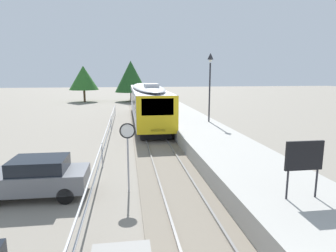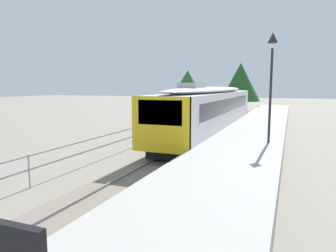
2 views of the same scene
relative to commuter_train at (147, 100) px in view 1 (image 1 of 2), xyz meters
The scene contains 11 objects.
ground_plane 5.32m from the commuter_train, 128.07° to the right, with size 160.00×160.00×0.00m, color gray.
track_rails 4.37m from the commuter_train, 90.00° to the right, with size 3.20×60.00×0.14m.
commuter_train is the anchor object (origin of this frame).
station_platform 5.30m from the commuter_train, 49.69° to the right, with size 3.90×60.00×0.90m, color #A8A59E.
platform_lamp_mid_platform 7.99m from the commuter_train, 53.88° to the right, with size 0.34×0.34×5.35m.
platform_notice_board 20.76m from the commuter_train, 81.08° to the right, with size 1.20×0.08×1.80m.
speed_limit_sign 17.26m from the commuter_train, 96.69° to the right, with size 0.61×0.10×2.81m.
carpark_fence 14.27m from the commuter_train, 103.42° to the right, with size 0.06×36.06×1.25m.
parked_hatchback_grey 18.03m from the commuter_train, 107.96° to the right, with size 4.02×1.82×1.53m.
tree_behind_carpark 24.08m from the commuter_train, 112.10° to the left, with size 4.87×4.87×5.99m.
tree_behind_station_far 21.71m from the commuter_train, 93.08° to the left, with size 5.45×5.45×6.83m.
Camera 1 is at (-2.02, -2.32, 4.67)m, focal length 30.78 mm.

